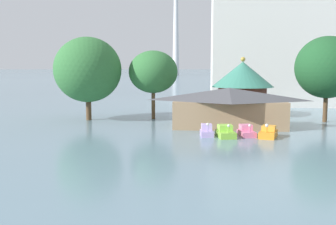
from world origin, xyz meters
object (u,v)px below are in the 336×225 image
shoreline_tree_mid (153,72)px  shoreline_tree_tall_left (88,70)px  pedal_boat_orange (268,133)px  background_building_block (298,45)px  pedal_boat_lime (226,132)px  green_roof_pavilion (242,85)px  shoreline_tree_right (327,67)px  boathouse (229,107)px  pedal_boat_pink (246,132)px  pedal_boat_lavender (207,131)px

shoreline_tree_mid → shoreline_tree_tall_left: bearing=-167.5°
pedal_boat_orange → background_building_block: 42.99m
pedal_boat_lime → green_roof_pavilion: green_roof_pavilion is taller
pedal_boat_orange → pedal_boat_lime: bearing=-69.9°
pedal_boat_lime → shoreline_tree_right: 20.02m
shoreline_tree_right → shoreline_tree_tall_left: bearing=-178.0°
pedal_boat_orange → background_building_block: size_ratio=0.09×
pedal_boat_orange → boathouse: boathouse is taller
pedal_boat_lime → green_roof_pavilion: (3.43, 18.36, 4.07)m
shoreline_tree_tall_left → background_building_block: bearing=39.5°
pedal_boat_lime → boathouse: (0.74, 7.01, 2.03)m
green_roof_pavilion → shoreline_tree_right: size_ratio=0.81×
pedal_boat_orange → shoreline_tree_tall_left: bearing=-99.6°
pedal_boat_lime → shoreline_tree_right: size_ratio=0.27×
boathouse → shoreline_tree_tall_left: 19.98m
pedal_boat_lime → pedal_boat_pink: (2.25, 0.90, -0.03)m
pedal_boat_lime → pedal_boat_pink: 2.42m
shoreline_tree_tall_left → shoreline_tree_right: shoreline_tree_tall_left is taller
pedal_boat_lime → green_roof_pavilion: size_ratio=0.34×
pedal_boat_orange → green_roof_pavilion: green_roof_pavilion is taller
pedal_boat_lime → boathouse: boathouse is taller
pedal_boat_lavender → pedal_boat_pink: size_ratio=0.81×
boathouse → shoreline_tree_right: (13.16, 5.70, 4.75)m
pedal_boat_lime → boathouse: 7.33m
shoreline_tree_tall_left → green_roof_pavilion: bearing=17.4°
green_roof_pavilion → background_building_block: size_ratio=0.27×
pedal_boat_pink → shoreline_tree_tall_left: (-20.44, 10.69, 6.48)m
pedal_boat_lime → background_building_block: background_building_block is taller
shoreline_tree_right → shoreline_tree_mid: bearing=178.0°
pedal_boat_pink → background_building_block: size_ratio=0.08×
pedal_boat_orange → boathouse: 7.99m
pedal_boat_pink → boathouse: boathouse is taller
boathouse → background_building_block: background_building_block is taller
green_roof_pavilion → shoreline_tree_mid: 13.87m
pedal_boat_lime → pedal_boat_pink: pedal_boat_lime is taller
shoreline_tree_mid → green_roof_pavilion: bearing=20.6°
pedal_boat_lavender → shoreline_tree_mid: bearing=-155.7°
shoreline_tree_tall_left → shoreline_tree_mid: shoreline_tree_tall_left is taller
pedal_boat_lavender → shoreline_tree_tall_left: size_ratio=0.21×
pedal_boat_lavender → boathouse: size_ratio=0.16×
pedal_boat_pink → green_roof_pavilion: 17.97m
shoreline_tree_tall_left → background_building_block: (34.48, 28.42, 4.75)m
pedal_boat_lime → pedal_boat_orange: bearing=82.7°
pedal_boat_pink → shoreline_tree_mid: shoreline_tree_mid is taller
pedal_boat_pink → shoreline_tree_tall_left: 23.96m
pedal_boat_orange → pedal_boat_lavender: bearing=-75.3°
boathouse → shoreline_tree_tall_left: bearing=166.4°
boathouse → pedal_boat_lime: bearing=-96.1°
pedal_boat_pink → shoreline_tree_right: shoreline_tree_right is taller
pedal_boat_orange → shoreline_tree_tall_left: size_ratio=0.29×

